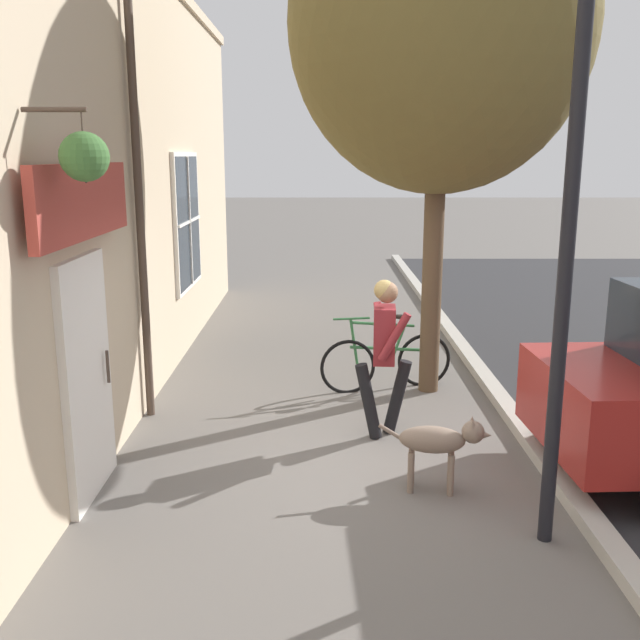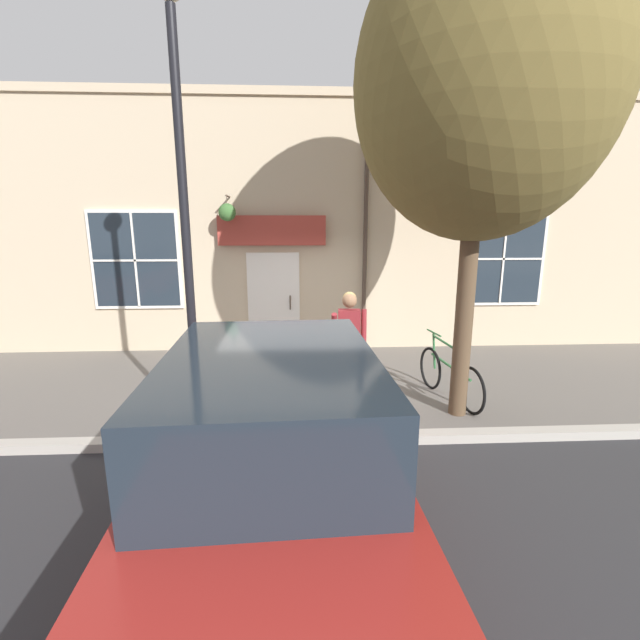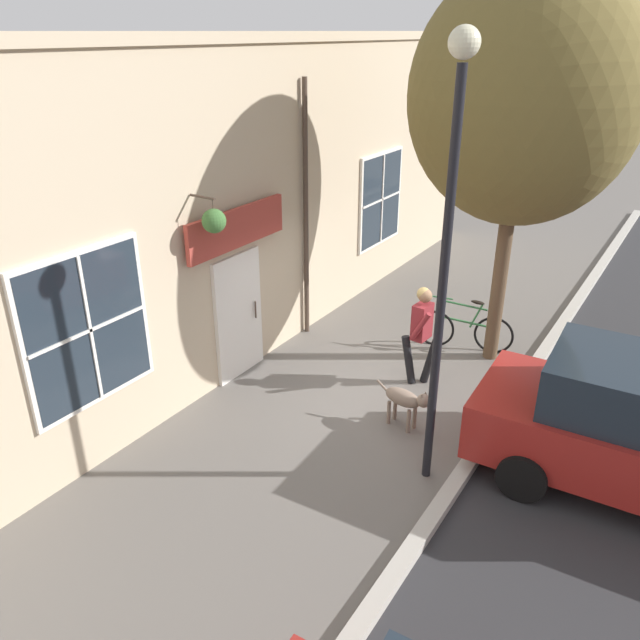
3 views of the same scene
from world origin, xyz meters
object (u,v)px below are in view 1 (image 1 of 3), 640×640
object	(u,v)px
leaning_bicycle	(383,360)
street_lamp	(577,75)
dog_on_leash	(436,441)
pedestrian_walking	(382,344)
street_tree_by_curb	(436,29)

from	to	relation	value
leaning_bicycle	street_lamp	size ratio (longest dim) A/B	0.32
dog_on_leash	leaning_bicycle	world-z (taller)	leaning_bicycle
pedestrian_walking	leaning_bicycle	xyz separation A→B (m)	(0.17, 1.56, -0.63)
pedestrian_walking	street_tree_by_curb	world-z (taller)	street_tree_by_curb
street_lamp	pedestrian_walking	bearing A→B (deg)	117.06
leaning_bicycle	street_lamp	distance (m)	4.87
pedestrian_walking	street_tree_by_curb	bearing A→B (deg)	65.19
leaning_bicycle	street_lamp	bearing A→B (deg)	-76.17
pedestrian_walking	leaning_bicycle	bearing A→B (deg)	83.63
pedestrian_walking	leaning_bicycle	world-z (taller)	pedestrian_walking
dog_on_leash	street_lamp	size ratio (longest dim) A/B	0.18
leaning_bicycle	street_tree_by_curb	bearing A→B (deg)	-7.50
pedestrian_walking	street_tree_by_curb	distance (m)	3.69
street_tree_by_curb	street_lamp	distance (m)	3.73
dog_on_leash	street_tree_by_curb	size ratio (longest dim) A/B	0.16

